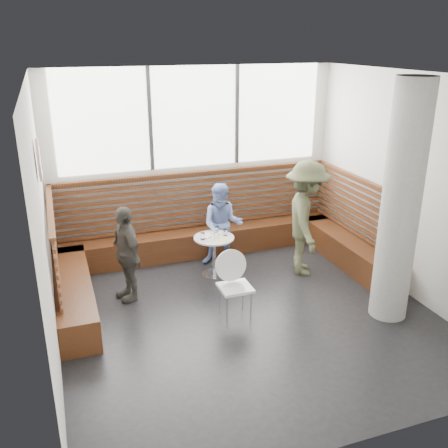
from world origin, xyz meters
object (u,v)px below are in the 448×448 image
object	(u,v)px
concrete_column	(401,205)
adult_man	(306,218)
cafe_table	(214,248)
child_left	(126,254)
child_back	(222,225)
cafe_chair	(233,279)

from	to	relation	value
concrete_column	adult_man	size ratio (longest dim) A/B	1.72
concrete_column	cafe_table	bearing A→B (deg)	134.20
concrete_column	child_left	bearing A→B (deg)	153.46
concrete_column	adult_man	bearing A→B (deg)	106.61
adult_man	child_back	xyz separation A→B (m)	(-1.15, 0.72, -0.22)
cafe_chair	child_left	size ratio (longest dim) A/B	0.65
concrete_column	cafe_table	distance (m)	2.94
cafe_chair	adult_man	size ratio (longest dim) A/B	0.50
cafe_table	child_back	size ratio (longest dim) A/B	0.47
concrete_column	adult_man	xyz separation A→B (m)	(-0.47, 1.59, -0.67)
cafe_table	child_left	world-z (taller)	child_left
adult_man	child_left	world-z (taller)	adult_man
adult_man	child_left	xyz separation A→B (m)	(-2.85, 0.07, -0.22)
child_back	child_left	bearing A→B (deg)	-137.04
cafe_table	concrete_column	bearing A→B (deg)	-45.80
child_back	cafe_table	bearing A→B (deg)	-104.60
child_back	adult_man	bearing A→B (deg)	-10.01
adult_man	cafe_chair	bearing A→B (deg)	141.75
cafe_chair	child_left	distance (m)	1.62
cafe_chair	child_back	world-z (taller)	child_back
cafe_table	child_left	xyz separation A→B (m)	(-1.42, -0.29, 0.24)
child_back	child_left	distance (m)	1.81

